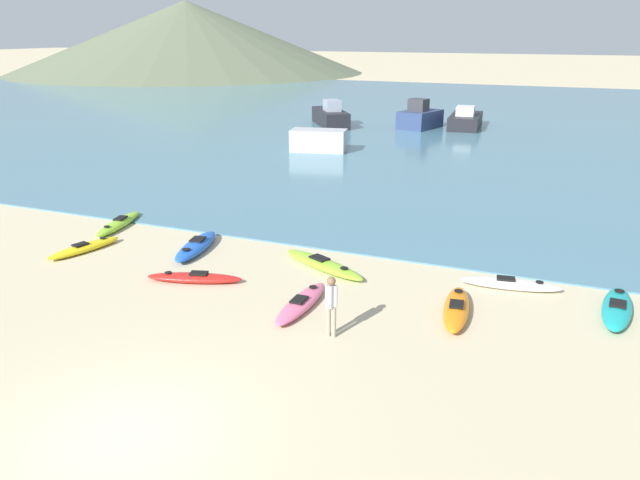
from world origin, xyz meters
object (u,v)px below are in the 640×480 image
moored_boat_2 (465,120)px  kayak_on_sand_3 (301,303)px  person_near_foreground (331,303)px  kayak_on_sand_8 (119,224)px  kayak_on_sand_7 (510,284)px  moored_boat_4 (420,118)px  moored_boat_3 (331,116)px  kayak_on_sand_1 (196,246)px  kayak_on_sand_5 (84,248)px  kayak_on_sand_0 (323,264)px  moored_boat_0 (319,140)px  kayak_on_sand_4 (617,308)px  kayak_on_sand_6 (194,278)px  kayak_on_sand_2 (456,309)px

moored_boat_2 → kayak_on_sand_3: bearing=-86.8°
person_near_foreground → kayak_on_sand_8: bearing=154.6°
kayak_on_sand_7 → moored_boat_4: size_ratio=0.73×
kayak_on_sand_3 → moored_boat_3: bearing=110.6°
kayak_on_sand_1 → kayak_on_sand_8: (-4.19, 1.10, -0.02)m
kayak_on_sand_5 → kayak_on_sand_3: bearing=-8.1°
person_near_foreground → moored_boat_2: bearing=95.3°
kayak_on_sand_3 → kayak_on_sand_7: 6.14m
kayak_on_sand_0 → kayak_on_sand_7: kayak_on_sand_0 is taller
moored_boat_0 → moored_boat_2: 14.72m
kayak_on_sand_4 → moored_boat_2: (-9.73, 31.27, 0.45)m
kayak_on_sand_4 → kayak_on_sand_6: bearing=-168.1°
kayak_on_sand_1 → moored_boat_3: (-6.59, 28.42, 0.58)m
kayak_on_sand_5 → kayak_on_sand_1: bearing=24.0°
kayak_on_sand_2 → person_near_foreground: 3.59m
moored_boat_0 → moored_boat_2: (6.43, 13.24, -0.08)m
kayak_on_sand_1 → moored_boat_2: bearing=84.1°
moored_boat_3 → moored_boat_4: 6.83m
kayak_on_sand_8 → moored_boat_4: size_ratio=0.82×
kayak_on_sand_5 → moored_boat_4: moored_boat_4 is taller
kayak_on_sand_1 → kayak_on_sand_3: kayak_on_sand_1 is taller
kayak_on_sand_1 → person_near_foreground: (6.51, -3.97, 0.72)m
moored_boat_3 → kayak_on_sand_0: bearing=-68.4°
kayak_on_sand_2 → moored_boat_2: size_ratio=0.53×
kayak_on_sand_3 → kayak_on_sand_4: size_ratio=0.99×
kayak_on_sand_0 → moored_boat_4: (-4.48, 29.63, 0.68)m
moored_boat_4 → kayak_on_sand_1: bearing=-90.2°
moored_boat_2 → kayak_on_sand_5: bearing=-101.5°
kayak_on_sand_2 → moored_boat_2: moored_boat_2 is taller
moored_boat_0 → moored_boat_4: bearing=74.2°
kayak_on_sand_5 → kayak_on_sand_2: bearing=-0.2°
person_near_foreground → moored_boat_0: size_ratio=0.44×
kayak_on_sand_5 → moored_boat_0: 19.64m
kayak_on_sand_1 → kayak_on_sand_4: 12.95m
kayak_on_sand_4 → kayak_on_sand_2: bearing=-157.1°
kayak_on_sand_6 → kayak_on_sand_7: size_ratio=1.00×
moored_boat_0 → moored_boat_2: size_ratio=0.65×
kayak_on_sand_5 → moored_boat_4: size_ratio=0.70×
kayak_on_sand_2 → moored_boat_0: (-12.29, 19.66, 0.54)m
kayak_on_sand_7 → kayak_on_sand_4: bearing=-14.4°
moored_boat_0 → moored_boat_4: moored_boat_4 is taller
person_near_foreground → moored_boat_3: 34.94m
kayak_on_sand_3 → kayak_on_sand_7: kayak_on_sand_7 is taller
kayak_on_sand_7 → kayak_on_sand_8: size_ratio=0.89×
person_near_foreground → kayak_on_sand_0: bearing=115.1°
kayak_on_sand_0 → moored_boat_3: bearing=111.6°
moored_boat_0 → kayak_on_sand_0: bearing=-66.5°
kayak_on_sand_6 → moored_boat_0: size_ratio=0.81×
kayak_on_sand_5 → kayak_on_sand_8: (-0.75, 2.63, 0.01)m
kayak_on_sand_1 → moored_boat_4: moored_boat_4 is taller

